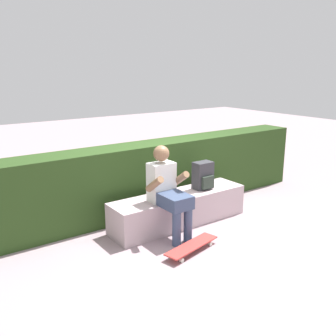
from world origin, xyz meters
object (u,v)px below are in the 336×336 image
object	(u,v)px
bench_main	(179,209)
skateboard_near_person	(192,246)
person_skater	(168,189)
backpack_on_bench	(203,176)

from	to	relation	value
bench_main	skateboard_near_person	distance (m)	0.89
person_skater	backpack_on_bench	distance (m)	0.81
backpack_on_bench	person_skater	bearing A→B (deg)	-164.87
bench_main	backpack_on_bench	world-z (taller)	backpack_on_bench
bench_main	person_skater	world-z (taller)	person_skater
bench_main	backpack_on_bench	distance (m)	0.60
skateboard_near_person	bench_main	bearing A→B (deg)	62.83
bench_main	skateboard_near_person	world-z (taller)	bench_main
person_skater	backpack_on_bench	bearing A→B (deg)	15.13
person_skater	skateboard_near_person	world-z (taller)	person_skater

